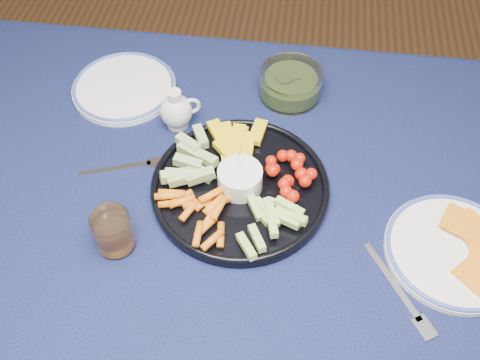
# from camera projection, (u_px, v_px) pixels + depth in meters

# --- Properties ---
(dining_table) EXTENTS (1.67, 1.07, 0.75)m
(dining_table) POSITION_uv_depth(u_px,v_px,m) (264.00, 252.00, 1.05)
(dining_table) COLOR #50311A
(dining_table) RESTS_ON ground
(crudite_platter) EXTENTS (0.34, 0.34, 0.11)m
(crudite_platter) POSITION_uv_depth(u_px,v_px,m) (239.00, 184.00, 1.01)
(crudite_platter) COLOR black
(crudite_platter) RESTS_ON dining_table
(creamer_pitcher) EXTENTS (0.08, 0.07, 0.09)m
(creamer_pitcher) POSITION_uv_depth(u_px,v_px,m) (177.00, 111.00, 1.10)
(creamer_pitcher) COLOR white
(creamer_pitcher) RESTS_ON dining_table
(pickle_bowl) EXTENTS (0.14, 0.14, 0.06)m
(pickle_bowl) POSITION_uv_depth(u_px,v_px,m) (290.00, 85.00, 1.17)
(pickle_bowl) COLOR silver
(pickle_bowl) RESTS_ON dining_table
(cheese_plate) EXTENTS (0.24, 0.24, 0.03)m
(cheese_plate) POSITION_uv_depth(u_px,v_px,m) (454.00, 250.00, 0.93)
(cheese_plate) COLOR white
(cheese_plate) RESTS_ON dining_table
(juice_tumbler) EXTENTS (0.07, 0.07, 0.08)m
(juice_tumbler) POSITION_uv_depth(u_px,v_px,m) (114.00, 233.00, 0.93)
(juice_tumbler) COLOR silver
(juice_tumbler) RESTS_ON dining_table
(fork_left) EXTENTS (0.16, 0.07, 0.00)m
(fork_left) POSITION_uv_depth(u_px,v_px,m) (130.00, 167.00, 1.06)
(fork_left) COLOR silver
(fork_left) RESTS_ON dining_table
(fork_right) EXTENTS (0.12, 0.17, 0.00)m
(fork_right) POSITION_uv_depth(u_px,v_px,m) (403.00, 297.00, 0.89)
(fork_right) COLOR silver
(fork_right) RESTS_ON dining_table
(side_plate_extra) EXTENTS (0.23, 0.23, 0.02)m
(side_plate_extra) POSITION_uv_depth(u_px,v_px,m) (124.00, 87.00, 1.19)
(side_plate_extra) COLOR white
(side_plate_extra) RESTS_ON dining_table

